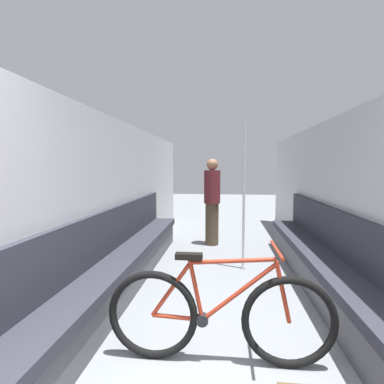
{
  "coord_description": "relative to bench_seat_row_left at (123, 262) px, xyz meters",
  "views": [
    {
      "loc": [
        0.03,
        -0.68,
        1.47
      ],
      "look_at": [
        -0.31,
        2.38,
        1.2
      ],
      "focal_mm": 28.0,
      "sensor_mm": 36.0,
      "label": 1
    }
  ],
  "objects": [
    {
      "name": "grab_pole_near",
      "position": [
        1.48,
        0.85,
        0.69
      ],
      "size": [
        0.08,
        0.08,
        2.06
      ],
      "color": "gray",
      "rests_on": "ground"
    },
    {
      "name": "bicycle",
      "position": [
        1.18,
        -1.27,
        0.05
      ],
      "size": [
        1.69,
        0.46,
        0.89
      ],
      "rotation": [
        0.0,
        0.0,
        0.18
      ],
      "color": "black",
      "rests_on": "ground"
    },
    {
      "name": "bench_seat_row_right",
      "position": [
        2.37,
        0.0,
        0.0
      ],
      "size": [
        0.43,
        4.54,
        0.97
      ],
      "color": "#4C4C51",
      "rests_on": "ground"
    },
    {
      "name": "wall_right",
      "position": [
        2.6,
        0.15,
        0.72
      ],
      "size": [
        0.1,
        8.94,
        2.08
      ],
      "primitive_type": "cube",
      "color": "#B2B2B7",
      "rests_on": "ground"
    },
    {
      "name": "passenger_standing",
      "position": [
        0.98,
        2.12,
        0.51
      ],
      "size": [
        0.3,
        0.3,
        1.6
      ],
      "rotation": [
        0.0,
        0.0,
        -1.87
      ],
      "color": "#473828",
      "rests_on": "ground"
    },
    {
      "name": "bench_seat_row_left",
      "position": [
        0.0,
        0.0,
        0.0
      ],
      "size": [
        0.43,
        4.54,
        0.97
      ],
      "color": "#4C4C51",
      "rests_on": "ground"
    },
    {
      "name": "wall_left",
      "position": [
        -0.23,
        0.15,
        0.72
      ],
      "size": [
        0.1,
        8.94,
        2.08
      ],
      "primitive_type": "cube",
      "color": "#B2B2B7",
      "rests_on": "ground"
    }
  ]
}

